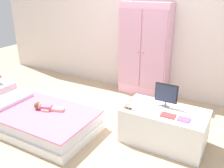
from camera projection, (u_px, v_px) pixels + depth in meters
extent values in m
cube|color=tan|center=(99.00, 133.00, 3.10)|extent=(10.00, 10.00, 0.02)
cube|color=silver|center=(151.00, 11.00, 3.88)|extent=(6.40, 0.05, 2.70)
cube|color=white|center=(40.00, 124.00, 3.18)|extent=(1.48, 0.86, 0.11)
cube|color=silver|center=(38.00, 116.00, 3.13)|extent=(1.44, 0.82, 0.13)
cube|color=pink|center=(38.00, 111.00, 3.10)|extent=(1.47, 0.85, 0.01)
cube|color=silver|center=(8.00, 100.00, 3.34)|extent=(0.32, 0.61, 0.05)
cube|color=#D6668E|center=(47.00, 108.00, 3.11)|extent=(0.15, 0.12, 0.06)
cube|color=#DBB293|center=(58.00, 109.00, 3.11)|extent=(0.16, 0.09, 0.04)
cube|color=#DBB293|center=(57.00, 110.00, 3.08)|extent=(0.16, 0.09, 0.04)
cube|color=#DBB293|center=(48.00, 107.00, 3.17)|extent=(0.10, 0.06, 0.03)
cube|color=#DBB293|center=(45.00, 111.00, 3.07)|extent=(0.10, 0.06, 0.03)
sphere|color=#DBB293|center=(39.00, 106.00, 3.12)|extent=(0.09, 0.09, 0.09)
sphere|color=brown|center=(38.00, 106.00, 3.12)|extent=(0.10, 0.10, 0.10)
cube|color=silver|center=(2.00, 94.00, 3.78)|extent=(0.34, 0.34, 0.34)
cylinder|color=#B7B2AD|center=(0.00, 83.00, 3.71)|extent=(0.07, 0.07, 0.01)
cube|color=#EFADCC|center=(144.00, 51.00, 3.95)|extent=(0.80, 0.26, 1.51)
cube|color=#D298B3|center=(129.00, 49.00, 3.92)|extent=(0.38, 0.02, 1.24)
cube|color=#D298B3|center=(153.00, 52.00, 3.73)|extent=(0.38, 0.02, 1.24)
sphere|color=gold|center=(138.00, 52.00, 3.84)|extent=(0.02, 0.02, 0.02)
sphere|color=gold|center=(143.00, 53.00, 3.81)|extent=(0.02, 0.02, 0.02)
cube|color=white|center=(164.00, 126.00, 2.84)|extent=(0.94, 0.52, 0.42)
cylinder|color=#99999E|center=(165.00, 106.00, 2.84)|extent=(0.10, 0.10, 0.01)
cylinder|color=#99999E|center=(165.00, 104.00, 2.83)|extent=(0.02, 0.02, 0.05)
cube|color=black|center=(166.00, 93.00, 2.78)|extent=(0.26, 0.02, 0.22)
cube|color=#28334C|center=(166.00, 93.00, 2.77)|extent=(0.24, 0.01, 0.20)
cube|color=#8E6642|center=(128.00, 108.00, 2.80)|extent=(0.11, 0.01, 0.01)
cube|color=#8E6642|center=(127.00, 109.00, 2.78)|extent=(0.11, 0.01, 0.01)
cube|color=white|center=(127.00, 104.00, 2.77)|extent=(0.07, 0.03, 0.04)
cylinder|color=white|center=(130.00, 107.00, 2.78)|extent=(0.01, 0.01, 0.03)
cylinder|color=white|center=(129.00, 108.00, 2.76)|extent=(0.01, 0.01, 0.03)
cylinder|color=white|center=(126.00, 106.00, 2.81)|extent=(0.01, 0.01, 0.03)
cylinder|color=white|center=(125.00, 107.00, 2.79)|extent=(0.01, 0.01, 0.03)
cylinder|color=white|center=(130.00, 102.00, 2.75)|extent=(0.02, 0.02, 0.02)
sphere|color=white|center=(130.00, 100.00, 2.74)|extent=(0.04, 0.04, 0.04)
cube|color=#CC3838|center=(168.00, 115.00, 2.63)|extent=(0.16, 0.11, 0.01)
cube|color=#8E51B2|center=(184.00, 119.00, 2.55)|extent=(0.13, 0.11, 0.01)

